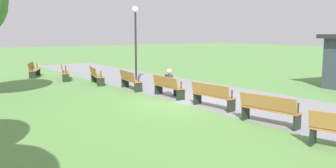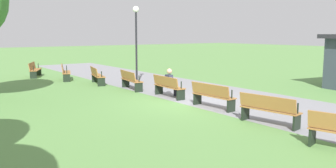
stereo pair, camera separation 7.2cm
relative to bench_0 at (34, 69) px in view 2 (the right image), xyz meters
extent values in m
plane|color=#5B8C47|center=(11.64, 2.67, -0.47)|extent=(120.00, 120.00, 0.00)
cube|color=gray|center=(11.64, 4.57, -0.47)|extent=(38.67, 4.73, 0.01)
cube|color=#996633|center=(0.03, 0.06, -0.03)|extent=(1.79, 1.16, 0.04)
cube|color=#996633|center=(-0.06, -0.12, 0.22)|extent=(1.65, 0.85, 0.40)
cube|color=black|center=(-0.72, 0.42, -0.26)|extent=(0.21, 0.36, 0.43)
cylinder|color=black|center=(-0.71, 0.43, 0.14)|extent=(0.06, 0.06, 0.30)
cube|color=black|center=(0.78, -0.29, -0.26)|extent=(0.21, 0.36, 0.43)
cylinder|color=black|center=(0.79, -0.27, 0.14)|extent=(0.06, 0.06, 0.30)
cube|color=#996633|center=(2.49, 1.08, -0.03)|extent=(1.82, 1.01, 0.04)
cube|color=#996633|center=(2.42, 0.89, 0.22)|extent=(1.71, 0.70, 0.40)
cube|color=black|center=(1.71, 1.36, -0.26)|extent=(0.18, 0.37, 0.43)
cylinder|color=black|center=(1.72, 1.38, 0.14)|extent=(0.06, 0.06, 0.30)
cube|color=black|center=(3.27, 0.80, -0.26)|extent=(0.18, 0.37, 0.43)
cylinder|color=black|center=(3.28, 0.82, 0.14)|extent=(0.06, 0.06, 0.30)
cube|color=#996633|center=(5.04, 1.86, -0.03)|extent=(1.83, 0.86, 0.04)
cube|color=#996633|center=(4.99, 1.66, 0.22)|extent=(1.75, 0.53, 0.40)
cube|color=black|center=(4.24, 2.06, -0.26)|extent=(0.15, 0.38, 0.43)
cylinder|color=black|center=(4.24, 2.08, 0.14)|extent=(0.05, 0.05, 0.30)
cube|color=black|center=(5.85, 1.66, -0.26)|extent=(0.15, 0.38, 0.43)
cylinder|color=black|center=(5.85, 1.68, 0.14)|extent=(0.05, 0.05, 0.30)
cube|color=#996633|center=(7.66, 2.38, -0.03)|extent=(1.82, 0.70, 0.04)
cube|color=#996633|center=(7.63, 2.18, 0.22)|extent=(1.77, 0.36, 0.40)
cube|color=black|center=(6.84, 2.50, -0.26)|extent=(0.11, 0.38, 0.43)
cylinder|color=black|center=(6.84, 2.52, 0.14)|extent=(0.05, 0.05, 0.30)
cube|color=black|center=(8.48, 2.26, -0.26)|extent=(0.11, 0.38, 0.43)
cylinder|color=black|center=(8.48, 2.28, 0.14)|extent=(0.05, 0.05, 0.30)
cube|color=#996633|center=(10.31, 2.64, -0.03)|extent=(1.79, 0.53, 0.04)
cube|color=#996633|center=(10.30, 2.44, 0.22)|extent=(1.78, 0.19, 0.40)
cube|color=black|center=(9.48, 2.68, -0.26)|extent=(0.08, 0.38, 0.43)
cylinder|color=black|center=(9.48, 2.70, 0.14)|extent=(0.05, 0.05, 0.30)
cube|color=black|center=(11.14, 2.60, -0.26)|extent=(0.08, 0.38, 0.43)
cylinder|color=black|center=(11.14, 2.62, 0.14)|extent=(0.05, 0.05, 0.30)
cube|color=#996633|center=(12.98, 2.64, -0.03)|extent=(1.79, 0.53, 0.04)
cube|color=#996633|center=(12.99, 2.44, 0.22)|extent=(1.78, 0.19, 0.40)
cube|color=black|center=(12.15, 2.60, -0.26)|extent=(0.08, 0.38, 0.43)
cylinder|color=black|center=(12.15, 2.62, 0.14)|extent=(0.05, 0.05, 0.30)
cube|color=black|center=(13.80, 2.68, -0.26)|extent=(0.08, 0.38, 0.43)
cylinder|color=black|center=(13.80, 2.70, 0.14)|extent=(0.05, 0.05, 0.30)
cube|color=#996633|center=(15.63, 2.38, -0.03)|extent=(1.82, 0.70, 0.04)
cube|color=#996633|center=(15.66, 2.18, 0.22)|extent=(1.77, 0.36, 0.40)
cube|color=black|center=(14.81, 2.26, -0.26)|extent=(0.11, 0.38, 0.43)
cylinder|color=black|center=(14.81, 2.28, 0.14)|extent=(0.05, 0.05, 0.30)
cube|color=black|center=(16.45, 2.50, -0.26)|extent=(0.11, 0.38, 0.43)
cylinder|color=black|center=(16.44, 2.52, 0.14)|extent=(0.05, 0.05, 0.30)
cube|color=black|center=(17.44, 1.66, -0.26)|extent=(0.15, 0.38, 0.43)
cylinder|color=black|center=(17.43, 1.68, 0.14)|extent=(0.05, 0.05, 0.30)
cube|color=#2D3347|center=(10.31, 2.62, 0.23)|extent=(0.33, 0.22, 0.50)
sphere|color=tan|center=(10.31, 2.64, 0.62)|extent=(0.22, 0.22, 0.22)
cylinder|color=#23232D|center=(10.23, 2.80, -0.04)|extent=(0.15, 0.37, 0.13)
cylinder|color=#23232D|center=(10.24, 2.98, -0.26)|extent=(0.12, 0.12, 0.43)
cylinder|color=#23232D|center=(10.41, 2.79, -0.04)|extent=(0.15, 0.37, 0.13)
cylinder|color=#23232D|center=(10.42, 2.97, -0.26)|extent=(0.12, 0.12, 0.43)
cylinder|color=black|center=(6.35, 3.43, 1.38)|extent=(0.10, 0.10, 3.70)
sphere|color=white|center=(6.35, 3.43, 3.37)|extent=(0.32, 0.32, 0.32)
camera|label=1|loc=(21.95, -5.94, 2.18)|focal=37.63mm
camera|label=2|loc=(22.00, -5.89, 2.18)|focal=37.63mm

